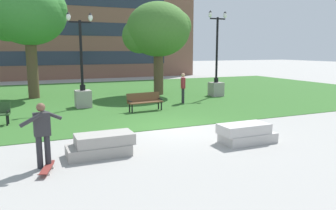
{
  "coord_description": "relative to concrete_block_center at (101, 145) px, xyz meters",
  "views": [
    {
      "loc": [
        -5.19,
        -11.35,
        3.03
      ],
      "look_at": [
        -0.84,
        -1.4,
        1.2
      ],
      "focal_mm": 35.0,
      "sensor_mm": 36.0,
      "label": 1
    }
  ],
  "objects": [
    {
      "name": "concrete_block_center",
      "position": [
        0.0,
        0.0,
        0.0
      ],
      "size": [
        1.91,
        0.9,
        0.64
      ],
      "color": "#9E9991",
      "rests_on": "ground"
    },
    {
      "name": "person_bystander_near_lawn",
      "position": [
        6.31,
        7.46,
        0.68
      ],
      "size": [
        0.37,
        0.61,
        1.71
      ],
      "color": "#28282D",
      "rests_on": "grass_lawn"
    },
    {
      "name": "lamp_post_center",
      "position": [
        9.63,
        9.27,
        0.81
      ],
      "size": [
        1.32,
        0.8,
        5.47
      ],
      "color": "gray",
      "rests_on": "grass_lawn"
    },
    {
      "name": "tree_near_left",
      "position": [
        -1.5,
        13.09,
        4.82
      ],
      "size": [
        4.73,
        4.51,
        7.12
      ],
      "color": "brown",
      "rests_on": "grass_lawn"
    },
    {
      "name": "building_facade_distant",
      "position": [
        1.65,
        26.68,
        5.8
      ],
      "size": [
        30.42,
        1.03,
        12.22
      ],
      "color": "brown",
      "rests_on": "ground"
    },
    {
      "name": "park_bench_near_left",
      "position": [
        3.5,
        6.08,
        0.23
      ],
      "size": [
        1.84,
        0.7,
        0.9
      ],
      "color": "brown",
      "rests_on": "grass_lawn"
    },
    {
      "name": "lamp_post_left",
      "position": [
        0.85,
        8.38,
        0.71
      ],
      "size": [
        1.32,
        0.8,
        4.91
      ],
      "color": "gray",
      "rests_on": "grass_lawn"
    },
    {
      "name": "tree_far_left",
      "position": [
        6.38,
        11.51,
        3.99
      ],
      "size": [
        4.45,
        4.24,
        6.16
      ],
      "color": "brown",
      "rests_on": "grass_lawn"
    },
    {
      "name": "concrete_block_left",
      "position": [
        4.67,
        -0.59,
        0.0
      ],
      "size": [
        1.9,
        0.9,
        0.64
      ],
      "color": "#BCB7B2",
      "rests_on": "ground"
    },
    {
      "name": "person_skateboarder",
      "position": [
        -1.59,
        -0.41,
        0.67
      ],
      "size": [
        1.06,
        0.68,
        1.71
      ],
      "color": "#28282D",
      "rests_on": "ground"
    },
    {
      "name": "grass_lawn",
      "position": [
        3.29,
        12.18,
        -0.3
      ],
      "size": [
        40.0,
        20.0,
        0.02
      ],
      "primitive_type": "cube",
      "color": "#336628",
      "rests_on": "ground"
    },
    {
      "name": "ground_plane",
      "position": [
        3.29,
        2.18,
        -0.31
      ],
      "size": [
        140.0,
        140.0,
        0.0
      ],
      "primitive_type": "plane",
      "color": "#A3A09B"
    },
    {
      "name": "skateboard",
      "position": [
        -1.55,
        -0.76,
        -0.22
      ],
      "size": [
        0.47,
        1.04,
        0.14
      ],
      "color": "maroon",
      "rests_on": "ground"
    }
  ]
}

